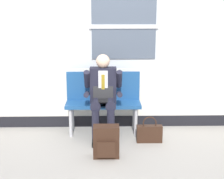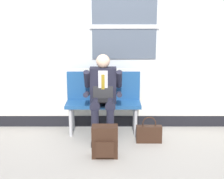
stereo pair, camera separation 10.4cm
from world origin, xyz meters
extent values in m
plane|color=#9E9991|center=(0.00, 0.00, 0.00)|extent=(18.00, 18.00, 0.00)
cube|color=silver|center=(0.00, 0.58, 1.86)|extent=(5.32, 0.12, 1.76)
cube|color=silver|center=(0.00, 0.58, 0.58)|extent=(5.32, 0.12, 0.80)
cube|color=black|center=(0.00, 0.58, 0.09)|extent=(5.32, 0.14, 0.18)
cube|color=#4C5666|center=(0.06, 0.51, 1.64)|extent=(1.00, 0.02, 1.00)
cube|color=silver|center=(0.06, 0.50, 1.64)|extent=(1.08, 0.03, 0.06)
cube|color=navy|center=(-0.26, 0.23, 0.47)|extent=(1.15, 0.42, 0.05)
cube|color=navy|center=(-0.26, 0.41, 0.72)|extent=(1.15, 0.04, 0.45)
cylinder|color=#B7B7BC|center=(-0.76, 0.08, 0.22)|extent=(0.05, 0.05, 0.44)
cylinder|color=#B7B7BC|center=(-0.76, 0.38, 0.22)|extent=(0.05, 0.05, 0.44)
cylinder|color=#B7B7BC|center=(0.23, 0.08, 0.22)|extent=(0.05, 0.05, 0.44)
cylinder|color=#B7B7BC|center=(0.23, 0.38, 0.22)|extent=(0.05, 0.05, 0.44)
cylinder|color=#1E1E2D|center=(-0.37, 0.02, 0.54)|extent=(0.15, 0.40, 0.15)
cylinder|color=#1E1E2D|center=(-0.37, -0.17, 0.25)|extent=(0.11, 0.11, 0.49)
cube|color=black|center=(-0.37, -0.23, 0.04)|extent=(0.10, 0.26, 0.07)
cylinder|color=#1E1E2D|center=(-0.15, 0.02, 0.54)|extent=(0.15, 0.40, 0.15)
cylinder|color=#1E1E2D|center=(-0.15, -0.17, 0.25)|extent=(0.11, 0.11, 0.49)
cube|color=black|center=(-0.15, -0.23, 0.04)|extent=(0.10, 0.26, 0.07)
cube|color=#1E1E2D|center=(-0.26, 0.23, 0.77)|extent=(0.40, 0.18, 0.55)
cube|color=silver|center=(-0.26, 0.14, 0.82)|extent=(0.14, 0.01, 0.39)
cube|color=olive|center=(-0.26, 0.13, 0.79)|extent=(0.05, 0.01, 0.33)
sphere|color=beige|center=(-0.26, 0.23, 1.14)|extent=(0.21, 0.21, 0.21)
cylinder|color=#1E1E2D|center=(-0.50, 0.16, 0.88)|extent=(0.09, 0.25, 0.30)
cylinder|color=#1E1E2D|center=(-0.50, -0.01, 0.69)|extent=(0.08, 0.27, 0.12)
cylinder|color=#1E1E2D|center=(-0.02, 0.16, 0.88)|extent=(0.09, 0.25, 0.30)
cylinder|color=#1E1E2D|center=(-0.02, -0.01, 0.69)|extent=(0.08, 0.27, 0.12)
cube|color=black|center=(-0.26, -0.01, 0.59)|extent=(0.30, 0.22, 0.02)
cube|color=black|center=(-0.26, 0.12, 0.70)|extent=(0.30, 0.08, 0.21)
cube|color=#331E14|center=(-0.22, -0.64, 0.21)|extent=(0.34, 0.19, 0.43)
cube|color=#331E14|center=(-0.22, -0.75, 0.15)|extent=(0.24, 0.04, 0.21)
cube|color=#331E14|center=(0.41, -0.15, 0.12)|extent=(0.37, 0.12, 0.25)
torus|color=#331E14|center=(0.41, -0.15, 0.29)|extent=(0.20, 0.02, 0.20)
camera|label=1|loc=(-0.23, -4.69, 1.89)|focal=53.14mm
camera|label=2|loc=(-0.13, -4.69, 1.89)|focal=53.14mm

